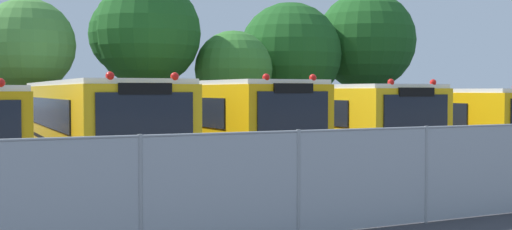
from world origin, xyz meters
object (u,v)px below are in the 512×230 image
school_bus_2 (216,120)px  school_bus_4 (420,120)px  school_bus_1 (93,123)px  tree_5 (288,52)px  tree_2 (29,44)px  school_bus_3 (328,120)px  tree_6 (368,41)px  tree_3 (142,33)px  tree_4 (234,69)px  traffic_cone (364,198)px

school_bus_2 → school_bus_4: size_ratio=0.94×
school_bus_1 → tree_5: 15.33m
school_bus_2 → tree_2: 9.77m
school_bus_1 → school_bus_4: 11.32m
school_bus_1 → school_bus_3: (7.61, -0.35, -0.04)m
school_bus_3 → tree_6: (8.62, 10.02, 3.53)m
school_bus_1 → school_bus_2: size_ratio=1.18×
tree_2 → tree_6: tree_6 is taller
tree_3 → tree_4: bearing=-7.9°
tree_6 → traffic_cone: (-12.67, -17.87, -4.68)m
school_bus_3 → tree_3: 10.48m
tree_3 → school_bus_3: bearing=-68.7°
school_bus_1 → tree_6: 19.21m
school_bus_1 → tree_2: tree_2 is taller
tree_6 → traffic_cone: bearing=-125.3°
school_bus_1 → school_bus_4: (11.31, -0.45, -0.10)m
school_bus_2 → tree_4: (4.38, 8.49, 1.86)m
school_bus_4 → traffic_cone: (-7.76, -7.75, -1.09)m
school_bus_3 → tree_5: (3.93, 10.06, 2.82)m
school_bus_2 → tree_2: tree_2 is taller
tree_5 → school_bus_4: bearing=-91.3°
tree_4 → tree_5: 3.85m
tree_4 → tree_5: size_ratio=0.76×
school_bus_3 → tree_5: size_ratio=1.39×
tree_5 → tree_3: bearing=-173.8°
tree_2 → tree_4: bearing=1.2°
tree_2 → traffic_cone: size_ratio=11.49×
school_bus_3 → tree_5: tree_5 is taller
school_bus_4 → tree_6: bearing=-114.9°
school_bus_1 → tree_3: bearing=-113.0°
school_bus_1 → tree_2: (-0.69, 8.14, 2.70)m
tree_4 → traffic_cone: 17.40m
school_bus_1 → tree_5: tree_5 is taller
tree_3 → tree_6: bearing=3.7°
tree_6 → traffic_cone: size_ratio=14.52×
school_bus_4 → tree_2: bearing=-34.6°
school_bus_3 → school_bus_2: bearing=-1.8°
tree_2 → tree_3: 4.80m
tree_6 → traffic_cone: 22.40m
tree_5 → tree_6: bearing=-0.4°
tree_2 → traffic_cone: bearing=-75.5°
school_bus_4 → school_bus_2: bearing=-1.1°
tree_3 → school_bus_4: bearing=-52.0°
tree_2 → tree_5: bearing=7.3°
school_bus_1 → tree_2: bearing=-83.9°
school_bus_2 → school_bus_3: bearing=176.8°
tree_2 → school_bus_3: bearing=-45.7°
school_bus_1 → tree_4: tree_4 is taller
school_bus_2 → school_bus_3: size_ratio=1.06×
school_bus_4 → tree_2: size_ratio=1.77×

